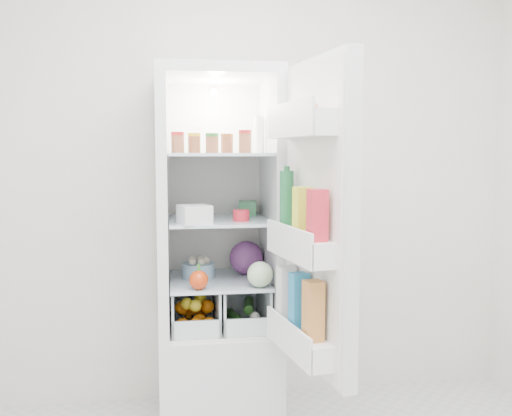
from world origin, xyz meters
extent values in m
cube|color=silver|center=(0.00, 1.50, 1.30)|extent=(3.00, 0.02, 2.60)
cube|color=white|center=(-0.20, 1.21, 0.25)|extent=(0.60, 0.60, 0.50)
cube|color=white|center=(-0.20, 1.21, 1.77)|extent=(0.60, 0.60, 0.05)
cube|color=white|center=(-0.20, 1.49, 1.12)|extent=(0.60, 0.05, 1.25)
cube|color=white|center=(-0.47, 1.21, 1.12)|extent=(0.05, 0.60, 1.25)
cube|color=white|center=(0.07, 1.21, 1.12)|extent=(0.05, 0.60, 1.25)
cube|color=white|center=(-0.20, 1.46, 1.12)|extent=(0.50, 0.01, 1.25)
sphere|color=white|center=(-0.20, 1.42, 1.71)|extent=(0.05, 0.05, 0.05)
cube|color=silver|center=(-0.20, 1.19, 0.74)|extent=(0.49, 0.53, 0.01)
cube|color=silver|center=(-0.20, 1.19, 1.05)|extent=(0.49, 0.53, 0.02)
cube|color=silver|center=(-0.20, 1.19, 1.38)|extent=(0.49, 0.53, 0.02)
cylinder|color=#B21919|center=(-0.40, 1.05, 1.43)|extent=(0.06, 0.06, 0.08)
cylinder|color=gold|center=(-0.32, 1.10, 1.43)|extent=(0.06, 0.06, 0.08)
cylinder|color=#267226|center=(-0.24, 1.02, 1.43)|extent=(0.06, 0.06, 0.08)
cylinder|color=brown|center=(-0.16, 1.12, 1.43)|extent=(0.06, 0.06, 0.08)
cylinder|color=#B21919|center=(-0.08, 1.05, 1.43)|extent=(0.06, 0.06, 0.08)
cylinder|color=white|center=(0.01, 1.23, 1.48)|extent=(0.06, 0.06, 0.19)
cube|color=silver|center=(-0.33, 0.99, 1.10)|extent=(0.17, 0.17, 0.09)
cylinder|color=red|center=(-0.10, 1.07, 1.08)|extent=(0.10, 0.10, 0.05)
cube|color=silver|center=(-0.31, 1.22, 1.08)|extent=(0.18, 0.16, 0.04)
cube|color=#408E58|center=(-0.03, 1.35, 1.09)|extent=(0.11, 0.14, 0.07)
sphere|color=#471B51|center=(-0.05, 1.28, 0.84)|extent=(0.18, 0.18, 0.18)
sphere|color=red|center=(-0.31, 0.97, 0.79)|extent=(0.09, 0.09, 0.09)
cylinder|color=#89B0CC|center=(-0.30, 1.22, 0.79)|extent=(0.21, 0.21, 0.08)
sphere|color=#BBDFA7|center=(-0.02, 0.98, 0.81)|extent=(0.12, 0.12, 0.12)
sphere|color=orange|center=(-0.39, 1.06, 0.55)|extent=(0.07, 0.07, 0.07)
sphere|color=orange|center=(-0.32, 1.06, 0.55)|extent=(0.07, 0.07, 0.07)
sphere|color=orange|center=(-0.26, 1.06, 0.55)|extent=(0.07, 0.07, 0.07)
sphere|color=orange|center=(-0.39, 1.19, 0.61)|extent=(0.07, 0.07, 0.07)
sphere|color=orange|center=(-0.32, 1.19, 0.61)|extent=(0.07, 0.07, 0.07)
sphere|color=orange|center=(-0.26, 1.19, 0.61)|extent=(0.07, 0.07, 0.07)
sphere|color=orange|center=(-0.35, 1.31, 0.55)|extent=(0.07, 0.07, 0.07)
sphere|color=orange|center=(-0.28, 1.31, 0.55)|extent=(0.07, 0.07, 0.07)
sphere|color=orange|center=(-0.30, 1.12, 0.55)|extent=(0.07, 0.07, 0.07)
sphere|color=yellow|center=(-0.36, 1.12, 0.64)|extent=(0.06, 0.06, 0.06)
sphere|color=yellow|center=(-0.29, 1.24, 0.64)|extent=(0.06, 0.06, 0.06)
sphere|color=yellow|center=(-0.32, 1.08, 0.64)|extent=(0.06, 0.06, 0.06)
cylinder|color=#1F531B|center=(-0.12, 1.19, 0.54)|extent=(0.09, 0.21, 0.05)
cylinder|color=#1F531B|center=(-0.04, 1.24, 0.59)|extent=(0.08, 0.21, 0.05)
sphere|color=white|center=(-0.08, 1.06, 0.54)|extent=(0.05, 0.05, 0.05)
sphere|color=white|center=(-0.03, 1.08, 0.57)|extent=(0.05, 0.05, 0.05)
cube|color=white|center=(0.18, 0.62, 1.12)|extent=(0.15, 0.60, 1.30)
cube|color=white|center=(0.14, 0.61, 1.12)|extent=(0.10, 0.55, 1.26)
cube|color=white|center=(0.09, 0.61, 1.50)|extent=(0.19, 0.51, 0.10)
cube|color=white|center=(0.09, 0.61, 1.00)|extent=(0.19, 0.51, 0.10)
cube|color=white|center=(0.09, 0.61, 0.60)|extent=(0.19, 0.51, 0.10)
sphere|color=#AB6D4D|center=(0.11, 0.49, 1.56)|extent=(0.05, 0.05, 0.05)
sphere|color=#AB6D4D|center=(0.09, 0.56, 1.56)|extent=(0.05, 0.05, 0.05)
sphere|color=#AB6D4D|center=(0.08, 0.64, 1.56)|extent=(0.05, 0.05, 0.05)
cylinder|color=#1B6136|center=(0.06, 0.75, 1.18)|extent=(0.06, 0.06, 0.26)
cube|color=#F2F336|center=(0.09, 0.57, 1.15)|extent=(0.07, 0.07, 0.20)
cube|color=red|center=(0.12, 0.43, 1.15)|extent=(0.07, 0.07, 0.20)
cube|color=white|center=(0.06, 0.75, 0.77)|extent=(0.08, 0.08, 0.24)
cube|color=#278EC7|center=(0.09, 0.60, 0.77)|extent=(0.08, 0.08, 0.24)
cube|color=#D8873D|center=(0.11, 0.46, 0.77)|extent=(0.08, 0.08, 0.24)
camera|label=1|loc=(-0.43, -1.67, 1.38)|focal=40.00mm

